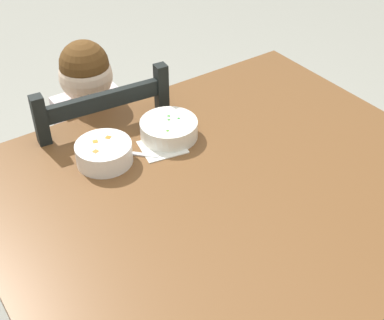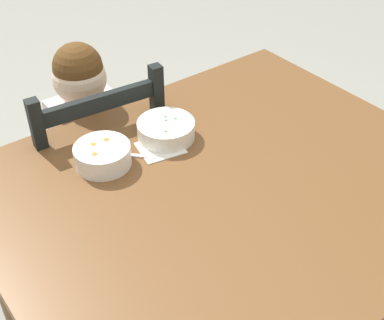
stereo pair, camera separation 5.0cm
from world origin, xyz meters
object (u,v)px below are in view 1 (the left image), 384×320
object	(u,v)px
dining_table	(226,210)
spoon	(126,152)
dining_chair	(101,176)
bowl_of_peas	(169,129)
child_figure	(97,134)
bowl_of_carrots	(104,152)

from	to	relation	value
dining_table	spoon	distance (m)	0.33
dining_chair	spoon	size ratio (longest dim) A/B	7.88
spoon	bowl_of_peas	bearing A→B (deg)	-0.01
dining_chair	child_figure	world-z (taller)	child_figure
bowl_of_carrots	dining_chair	bearing A→B (deg)	71.50
dining_chair	bowl_of_carrots	bearing A→B (deg)	-108.50
bowl_of_carrots	spoon	distance (m)	0.07
spoon	dining_chair	bearing A→B (deg)	83.57
dining_chair	bowl_of_carrots	distance (m)	0.46
child_figure	bowl_of_peas	world-z (taller)	child_figure
bowl_of_peas	child_figure	bearing A→B (deg)	109.81
child_figure	spoon	bearing A→B (deg)	-97.56
bowl_of_peas	bowl_of_carrots	xyz separation A→B (m)	(-0.21, 0.00, 0.00)
dining_chair	child_figure	xyz separation A→B (m)	(0.01, -0.01, 0.19)
dining_chair	bowl_of_peas	size ratio (longest dim) A/B	5.33
dining_table	child_figure	distance (m)	0.57
child_figure	bowl_of_peas	distance (m)	0.34
dining_chair	bowl_of_carrots	xyz separation A→B (m)	(-0.10, -0.30, 0.34)
dining_table	spoon	world-z (taller)	spoon
dining_chair	spoon	xyz separation A→B (m)	(-0.03, -0.30, 0.31)
child_figure	bowl_of_peas	xyz separation A→B (m)	(0.11, -0.29, 0.15)
dining_table	dining_chair	size ratio (longest dim) A/B	1.37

